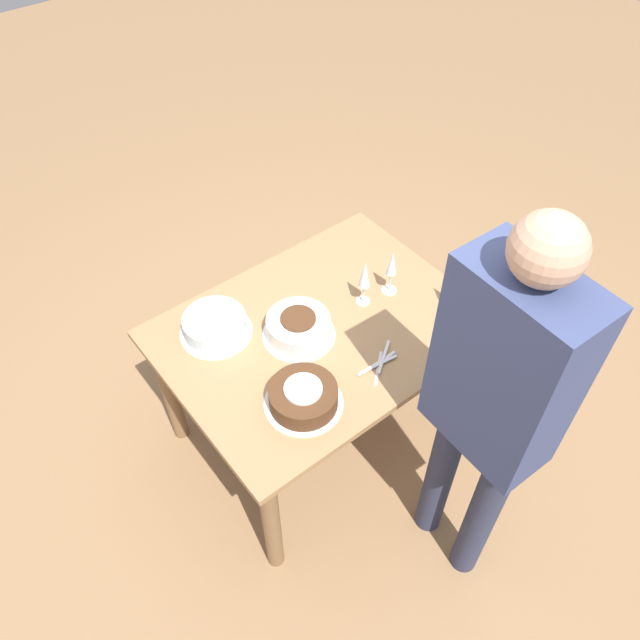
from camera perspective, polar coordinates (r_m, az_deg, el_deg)
The scene contains 10 objects.
ground_plane at distance 3.12m, azimuth 0.00°, elevation -9.75°, with size 12.00×12.00×0.00m, color #8E6B47.
dining_table at distance 2.62m, azimuth 0.00°, elevation -2.48°, with size 1.25×0.94×0.74m.
cake_center_white at distance 2.48m, azimuth -1.98°, elevation -0.67°, with size 0.30×0.30×0.11m.
cake_front_chocolate at distance 2.27m, azimuth -1.53°, elevation -7.02°, with size 0.29×0.29×0.10m.
cake_back_decorated at distance 2.52m, azimuth -9.57°, elevation -0.51°, with size 0.29×0.29×0.09m.
wine_glass_near at distance 2.56m, azimuth 12.57°, elevation 3.31°, with size 0.07×0.07×0.23m.
wine_glass_far at distance 2.54m, azimuth 4.10°, elevation 4.03°, with size 0.06×0.06×0.22m.
wine_glass_extra at distance 2.60m, azimuth 6.58°, elevation 4.93°, with size 0.07×0.07×0.22m.
fork_pile at distance 2.42m, azimuth 5.40°, elevation -3.95°, with size 0.21×0.14×0.01m.
person_cutting at distance 2.00m, azimuth 15.75°, elevation -6.68°, with size 0.24×0.41×1.76m.
Camera 1 is at (-1.04, -1.32, 2.63)m, focal length 35.00 mm.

